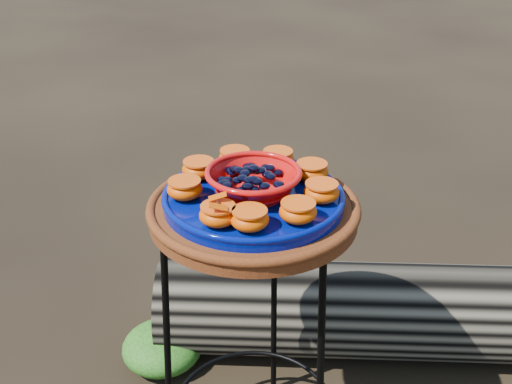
% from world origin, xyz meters
% --- Properties ---
extents(plant_stand, '(0.44, 0.44, 0.70)m').
position_xyz_m(plant_stand, '(0.00, 0.00, 0.35)').
color(plant_stand, black).
rests_on(plant_stand, ground).
extents(terracotta_saucer, '(0.45, 0.45, 0.04)m').
position_xyz_m(terracotta_saucer, '(0.00, 0.00, 0.72)').
color(terracotta_saucer, '#3D1207').
rests_on(terracotta_saucer, plant_stand).
extents(cobalt_plate, '(0.38, 0.38, 0.03)m').
position_xyz_m(cobalt_plate, '(0.00, 0.00, 0.75)').
color(cobalt_plate, '#00075C').
rests_on(cobalt_plate, terracotta_saucer).
extents(red_bowl, '(0.19, 0.19, 0.05)m').
position_xyz_m(red_bowl, '(0.00, 0.00, 0.79)').
color(red_bowl, red).
rests_on(red_bowl, cobalt_plate).
extents(glass_gems, '(0.15, 0.15, 0.03)m').
position_xyz_m(glass_gems, '(0.00, 0.00, 0.83)').
color(glass_gems, black).
rests_on(glass_gems, red_bowl).
extents(orange_half_0, '(0.07, 0.07, 0.04)m').
position_xyz_m(orange_half_0, '(-0.03, -0.14, 0.78)').
color(orange_half_0, '#CA2F00').
rests_on(orange_half_0, cobalt_plate).
extents(orange_half_1, '(0.07, 0.07, 0.04)m').
position_xyz_m(orange_half_1, '(0.03, -0.14, 0.78)').
color(orange_half_1, '#CA2F00').
rests_on(orange_half_1, cobalt_plate).
extents(orange_half_2, '(0.07, 0.07, 0.04)m').
position_xyz_m(orange_half_2, '(0.11, -0.09, 0.78)').
color(orange_half_2, '#CA2F00').
rests_on(orange_half_2, cobalt_plate).
extents(orange_half_3, '(0.07, 0.07, 0.04)m').
position_xyz_m(orange_half_3, '(0.14, 0.01, 0.78)').
color(orange_half_3, '#CA2F00').
rests_on(orange_half_3, cobalt_plate).
extents(orange_half_4, '(0.07, 0.07, 0.04)m').
position_xyz_m(orange_half_4, '(0.11, 0.10, 0.78)').
color(orange_half_4, '#CA2F00').
rests_on(orange_half_4, cobalt_plate).
extents(orange_half_5, '(0.07, 0.07, 0.04)m').
position_xyz_m(orange_half_5, '(0.02, 0.14, 0.78)').
color(orange_half_5, '#CA2F00').
rests_on(orange_half_5, cobalt_plate).
extents(orange_half_6, '(0.07, 0.07, 0.04)m').
position_xyz_m(orange_half_6, '(-0.08, 0.12, 0.78)').
color(orange_half_6, '#CA2F00').
rests_on(orange_half_6, cobalt_plate).
extents(orange_half_7, '(0.07, 0.07, 0.04)m').
position_xyz_m(orange_half_7, '(-0.14, 0.04, 0.78)').
color(orange_half_7, '#CA2F00').
rests_on(orange_half_7, cobalt_plate).
extents(orange_half_8, '(0.07, 0.07, 0.04)m').
position_xyz_m(orange_half_8, '(-0.13, -0.05, 0.78)').
color(orange_half_8, '#CA2F00').
rests_on(orange_half_8, cobalt_plate).
extents(butterfly, '(0.09, 0.07, 0.01)m').
position_xyz_m(butterfly, '(-0.03, -0.14, 0.81)').
color(butterfly, '#CC4300').
rests_on(butterfly, orange_half_0).
extents(driftwood_log, '(1.64, 0.75, 0.30)m').
position_xyz_m(driftwood_log, '(0.38, 0.50, 0.15)').
color(driftwood_log, black).
rests_on(driftwood_log, ground).
extents(foliage_left, '(0.25, 0.25, 0.12)m').
position_xyz_m(foliage_left, '(-0.36, 0.24, 0.06)').
color(foliage_left, '#12410F').
rests_on(foliage_left, ground).
extents(foliage_back, '(0.30, 0.30, 0.15)m').
position_xyz_m(foliage_back, '(-0.14, 0.45, 0.07)').
color(foliage_back, '#12410F').
rests_on(foliage_back, ground).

